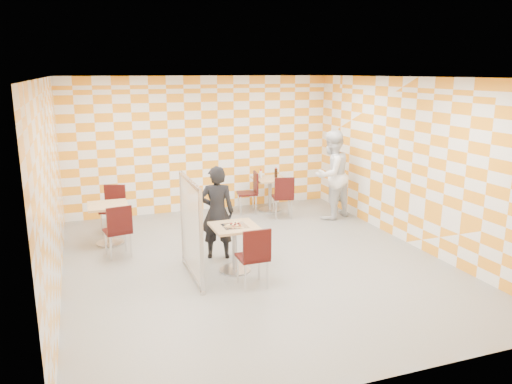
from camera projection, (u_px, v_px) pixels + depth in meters
room_shell at (244, 168)px, 8.43m from camera, size 7.00×7.00×7.00m
main_table at (235, 240)px, 7.81m from camera, size 0.70×0.70×0.75m
second_table at (270, 189)px, 11.28m from camera, size 0.70×0.70×0.75m
empty_table at (109, 217)px, 9.06m from camera, size 0.70×0.70×0.75m
chair_main_front at (255, 253)px, 7.16m from camera, size 0.42×0.43×0.92m
chair_second_front at (283, 194)px, 10.63m from camera, size 0.50×0.51×0.92m
chair_second_side at (251, 189)px, 11.07m from camera, size 0.49×0.48×0.92m
chair_empty_near at (118, 227)px, 8.36m from camera, size 0.49×0.50×0.92m
chair_empty_far at (114, 205)px, 9.77m from camera, size 0.55×0.56×0.92m
partition at (191, 228)px, 7.49m from camera, size 0.08×1.38×1.55m
man_dark at (217, 212)px, 8.33m from camera, size 0.66×0.52×1.59m
man_white at (331, 175)px, 10.60m from camera, size 1.13×1.02×1.89m
pizza_on_foil at (235, 225)px, 7.74m from camera, size 0.40×0.40×0.04m
sport_bottle at (261, 174)px, 11.24m from camera, size 0.06×0.06×0.20m
soda_bottle at (276, 173)px, 11.29m from camera, size 0.07×0.07×0.23m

